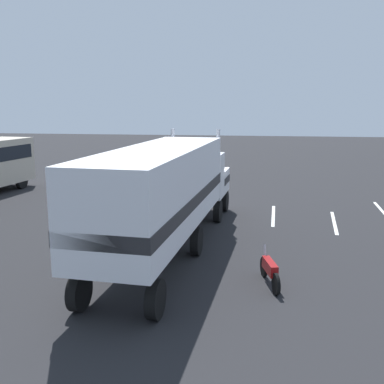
# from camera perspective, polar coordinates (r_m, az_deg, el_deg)

# --- Properties ---
(ground_plane) EXTENTS (120.00, 120.00, 0.00)m
(ground_plane) POSITION_cam_1_polar(r_m,az_deg,el_deg) (23.63, 1.89, -2.59)
(ground_plane) COLOR #232326
(lane_stripe_near) EXTENTS (4.40, 0.32, 0.01)m
(lane_stripe_near) POSITION_cam_1_polar(r_m,az_deg,el_deg) (23.25, 10.42, -2.99)
(lane_stripe_near) COLOR silver
(lane_stripe_near) RESTS_ON ground_plane
(lane_stripe_mid) EXTENTS (4.39, 0.60, 0.01)m
(lane_stripe_mid) POSITION_cam_1_polar(r_m,az_deg,el_deg) (22.62, 17.84, -3.75)
(lane_stripe_mid) COLOR silver
(lane_stripe_mid) RESTS_ON ground_plane
(lane_stripe_far) EXTENTS (4.40, 0.41, 0.01)m
(lane_stripe_far) POSITION_cam_1_polar(r_m,az_deg,el_deg) (25.96, 23.27, -2.24)
(lane_stripe_far) COLOR silver
(lane_stripe_far) RESTS_ON ground_plane
(semi_truck) EXTENTS (14.31, 3.54, 4.50)m
(semi_truck) POSITION_cam_1_polar(r_m,az_deg,el_deg) (16.76, -3.01, 0.51)
(semi_truck) COLOR white
(semi_truck) RESTS_ON ground_plane
(person_bystander) EXTENTS (0.34, 0.45, 1.63)m
(person_bystander) POSITION_cam_1_polar(r_m,az_deg,el_deg) (16.44, -13.03, -5.83)
(person_bystander) COLOR #2D3347
(person_bystander) RESTS_ON ground_plane
(motorcycle) EXTENTS (2.07, 0.61, 1.12)m
(motorcycle) POSITION_cam_1_polar(r_m,az_deg,el_deg) (14.40, 9.97, -9.91)
(motorcycle) COLOR black
(motorcycle) RESTS_ON ground_plane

